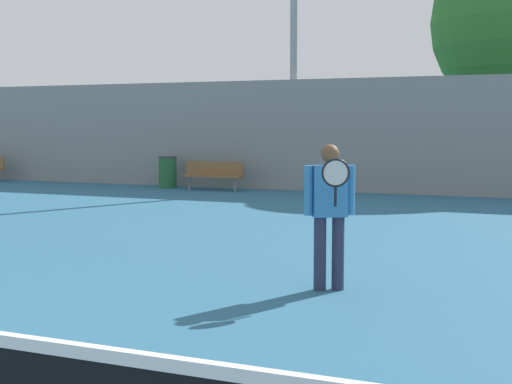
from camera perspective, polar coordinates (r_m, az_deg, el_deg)
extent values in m
cylinder|color=#282D47|center=(8.06, 5.13, -4.92)|extent=(0.14, 0.14, 0.84)
cylinder|color=#282D47|center=(8.10, 6.58, -4.88)|extent=(0.14, 0.14, 0.84)
cube|color=teal|center=(7.98, 5.91, 0.08)|extent=(0.43, 0.36, 0.57)
cylinder|color=teal|center=(7.93, 4.23, 0.13)|extent=(0.10, 0.10, 0.56)
cylinder|color=teal|center=(8.04, 7.57, 0.16)|extent=(0.10, 0.10, 0.56)
sphere|color=brown|center=(7.96, 5.94, 3.09)|extent=(0.20, 0.20, 0.20)
cylinder|color=black|center=(7.72, 6.37, -0.36)|extent=(0.03, 0.03, 0.22)
torus|color=black|center=(7.69, 6.39, 1.53)|extent=(0.29, 0.17, 0.31)
cylinder|color=silver|center=(7.69, 6.39, 1.53)|extent=(0.24, 0.14, 0.27)
cube|color=brown|center=(20.29, -3.55, 1.26)|extent=(1.80, 0.40, 0.04)
cylinder|color=gray|center=(20.63, -5.35, 0.72)|extent=(0.06, 0.06, 0.38)
cylinder|color=gray|center=(20.00, -1.69, 0.60)|extent=(0.06, 0.06, 0.38)
cube|color=brown|center=(20.44, -3.34, 1.91)|extent=(1.80, 0.04, 0.40)
cylinder|color=#939399|center=(20.72, 3.05, 12.88)|extent=(0.21, 0.21, 9.13)
cylinder|color=#235B33|center=(21.26, -7.08, 1.53)|extent=(0.52, 0.52, 0.89)
cylinder|color=#333338|center=(21.23, -7.09, 2.79)|extent=(0.55, 0.55, 0.04)
cube|color=gray|center=(19.80, 7.69, 4.50)|extent=(31.96, 0.06, 3.14)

